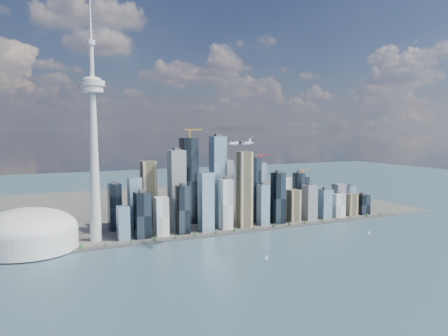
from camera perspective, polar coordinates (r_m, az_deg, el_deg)
name	(u,v)px	position (r m, az deg, el deg)	size (l,w,h in m)	color
ground	(283,262)	(864.50, 7.71, -12.12)	(4000.00, 4000.00, 0.00)	#2D454F
seawall	(227,233)	(1074.51, 0.36, -8.52)	(1100.00, 22.00, 4.00)	#383838
land	(169,205)	(1484.80, -7.20, -4.76)	(1400.00, 900.00, 3.00)	#4C4C47
shoreline_trees	(227,231)	(1072.93, 0.36, -8.17)	(960.53, 7.20, 8.80)	#3F2D1E
skyscraper_cluster	(233,195)	(1161.81, 1.16, -3.61)	(736.00, 142.00, 254.93)	black
needle_tower	(93,138)	(1013.05, -16.69, 3.80)	(56.00, 56.00, 550.50)	#B0B0AB
dome_stadium	(28,232)	(1014.84, -24.22, -7.63)	(200.00, 200.00, 86.00)	silver
airplane	(241,143)	(912.78, 2.18, 3.30)	(67.88, 60.37, 16.63)	silver
sailboat_west	(267,257)	(881.34, 5.58, -11.55)	(6.78, 3.76, 9.53)	white
sailboat_east	(369,233)	(1131.29, 18.43, -8.02)	(7.37, 3.90, 10.31)	white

